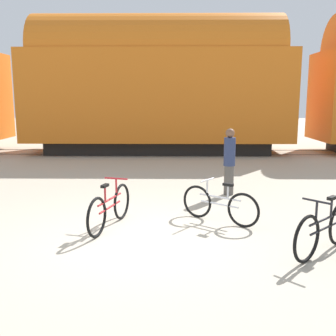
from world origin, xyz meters
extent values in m
plane|color=#B2A893|center=(0.00, 0.00, 0.00)|extent=(80.00, 80.00, 0.00)
cube|color=black|center=(0.00, 10.65, 0.28)|extent=(9.37, 2.36, 0.55)
cube|color=orange|center=(0.00, 10.65, 2.42)|extent=(11.15, 3.15, 3.74)
cylinder|color=orange|center=(0.00, 10.65, 4.29)|extent=(10.26, 2.99, 2.99)
cube|color=#4C4238|center=(0.00, 9.94, 0.01)|extent=(48.10, 0.07, 0.01)
cube|color=#4C4238|center=(0.00, 11.37, 0.01)|extent=(48.10, 0.07, 0.01)
torus|color=black|center=(-0.34, 1.02, 0.35)|extent=(0.24, 0.69, 0.71)
torus|color=black|center=(-0.63, -0.03, 0.35)|extent=(0.24, 0.69, 0.71)
cylinder|color=#A31E23|center=(-0.49, 0.50, 0.53)|extent=(0.29, 0.93, 0.04)
cylinder|color=#A31E23|center=(-0.49, 0.50, 0.39)|extent=(0.27, 0.85, 0.04)
cylinder|color=#A31E23|center=(-0.54, 0.31, 0.68)|extent=(0.04, 0.04, 0.30)
cube|color=black|center=(-0.54, 0.31, 0.83)|extent=(0.13, 0.21, 0.05)
cylinder|color=#A31E23|center=(-0.41, 0.78, 0.70)|extent=(0.04, 0.04, 0.33)
cylinder|color=#A31E23|center=(-0.41, 0.78, 0.86)|extent=(0.45, 0.16, 0.03)
torus|color=black|center=(1.15, 1.13, 0.33)|extent=(0.55, 0.43, 0.65)
torus|color=black|center=(1.97, 0.53, 0.33)|extent=(0.55, 0.43, 0.65)
cylinder|color=silver|center=(1.56, 0.83, 0.49)|extent=(0.74, 0.56, 0.04)
cylinder|color=silver|center=(1.56, 0.83, 0.36)|extent=(0.67, 0.51, 0.04)
cylinder|color=silver|center=(1.70, 0.72, 0.63)|extent=(0.04, 0.04, 0.27)
cube|color=black|center=(1.70, 0.72, 0.77)|extent=(0.21, 0.18, 0.05)
cylinder|color=silver|center=(1.34, 1.00, 0.64)|extent=(0.04, 0.04, 0.30)
cylinder|color=silver|center=(1.34, 1.00, 0.80)|extent=(0.30, 0.39, 0.03)
torus|color=black|center=(2.61, -1.04, 0.36)|extent=(0.56, 0.53, 0.72)
cylinder|color=black|center=(3.00, -0.67, 0.54)|extent=(0.71, 0.67, 0.04)
cylinder|color=black|center=(3.00, -0.67, 0.39)|extent=(0.65, 0.61, 0.04)
cylinder|color=black|center=(3.13, -0.54, 0.69)|extent=(0.04, 0.04, 0.30)
cube|color=black|center=(3.13, -0.54, 0.84)|extent=(0.20, 0.20, 0.05)
cylinder|color=black|center=(2.78, -0.87, 0.71)|extent=(0.04, 0.04, 0.33)
cylinder|color=black|center=(2.78, -0.87, 0.88)|extent=(0.34, 0.36, 0.03)
cylinder|color=#514C47|center=(2.04, 3.03, 0.36)|extent=(0.24, 0.24, 0.73)
cylinder|color=navy|center=(2.04, 3.03, 1.07)|extent=(0.28, 0.28, 0.69)
sphere|color=brown|center=(2.04, 3.03, 1.53)|extent=(0.22, 0.22, 0.22)
camera|label=1|loc=(0.68, -6.46, 2.37)|focal=42.00mm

